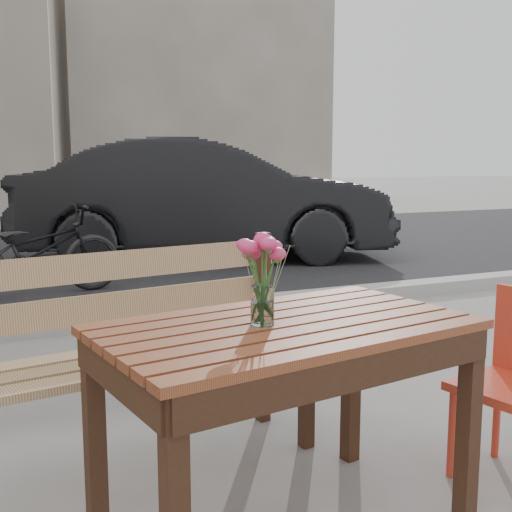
{
  "coord_description": "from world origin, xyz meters",
  "views": [
    {
      "loc": [
        -0.77,
        -1.93,
        1.29
      ],
      "look_at": [
        0.09,
        -0.03,
        0.98
      ],
      "focal_mm": 45.0,
      "sensor_mm": 36.0,
      "label": 1
    }
  ],
  "objects_px": {
    "main_table": "(286,358)",
    "bicycle": "(35,251)",
    "parked_car": "(205,200)",
    "main_vase": "(262,268)"
  },
  "relations": [
    {
      "from": "main_table",
      "to": "parked_car",
      "type": "height_order",
      "value": "parked_car"
    },
    {
      "from": "parked_car",
      "to": "main_table",
      "type": "bearing_deg",
      "value": 179.47
    },
    {
      "from": "main_vase",
      "to": "bicycle",
      "type": "distance_m",
      "value": 4.57
    },
    {
      "from": "main_vase",
      "to": "parked_car",
      "type": "bearing_deg",
      "value": 71.9
    },
    {
      "from": "main_table",
      "to": "parked_car",
      "type": "distance_m",
      "value": 6.35
    },
    {
      "from": "main_table",
      "to": "main_vase",
      "type": "xyz_separation_m",
      "value": [
        -0.09,
        0.01,
        0.31
      ]
    },
    {
      "from": "parked_car",
      "to": "bicycle",
      "type": "xyz_separation_m",
      "value": [
        -2.27,
        -1.53,
        -0.35
      ]
    },
    {
      "from": "parked_car",
      "to": "main_vase",
      "type": "bearing_deg",
      "value": 178.72
    },
    {
      "from": "main_table",
      "to": "bicycle",
      "type": "bearing_deg",
      "value": 86.29
    },
    {
      "from": "parked_car",
      "to": "bicycle",
      "type": "relative_size",
      "value": 2.86
    }
  ]
}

